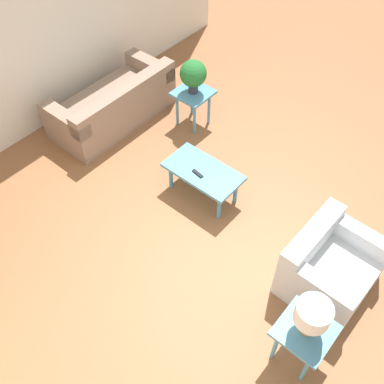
{
  "coord_description": "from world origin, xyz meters",
  "views": [
    {
      "loc": [
        -1.93,
        2.67,
        4.33
      ],
      "look_at": [
        0.19,
        0.17,
        0.55
      ],
      "focal_mm": 42.0,
      "sensor_mm": 36.0,
      "label": 1
    }
  ],
  "objects_px": {
    "side_table_lamp": "(304,334)",
    "sofa": "(114,105)",
    "coffee_table": "(203,173)",
    "potted_plant": "(193,74)",
    "armchair": "(328,267)",
    "side_table_plant": "(193,98)",
    "table_lamp": "(312,315)"
  },
  "relations": [
    {
      "from": "side_table_lamp",
      "to": "sofa",
      "type": "bearing_deg",
      "value": -18.45
    },
    {
      "from": "coffee_table",
      "to": "side_table_lamp",
      "type": "relative_size",
      "value": 1.7
    },
    {
      "from": "coffee_table",
      "to": "side_table_lamp",
      "type": "height_order",
      "value": "side_table_lamp"
    },
    {
      "from": "side_table_lamp",
      "to": "potted_plant",
      "type": "bearing_deg",
      "value": -33.68
    },
    {
      "from": "sofa",
      "to": "armchair",
      "type": "distance_m",
      "value": 3.72
    },
    {
      "from": "coffee_table",
      "to": "side_table_lamp",
      "type": "distance_m",
      "value": 2.25
    },
    {
      "from": "coffee_table",
      "to": "side_table_plant",
      "type": "distance_m",
      "value": 1.38
    },
    {
      "from": "side_table_lamp",
      "to": "potted_plant",
      "type": "xyz_separation_m",
      "value": [
        2.98,
        -1.99,
        0.38
      ]
    },
    {
      "from": "coffee_table",
      "to": "side_table_plant",
      "type": "height_order",
      "value": "side_table_plant"
    },
    {
      "from": "side_table_lamp",
      "to": "table_lamp",
      "type": "bearing_deg",
      "value": 153.43
    },
    {
      "from": "armchair",
      "to": "coffee_table",
      "type": "height_order",
      "value": "armchair"
    },
    {
      "from": "armchair",
      "to": "side_table_lamp",
      "type": "bearing_deg",
      "value": -166.0
    },
    {
      "from": "side_table_plant",
      "to": "potted_plant",
      "type": "xyz_separation_m",
      "value": [
        0.0,
        -0.0,
        0.38
      ]
    },
    {
      "from": "sofa",
      "to": "side_table_plant",
      "type": "xyz_separation_m",
      "value": [
        -0.91,
        -0.69,
        0.18
      ]
    },
    {
      "from": "sofa",
      "to": "potted_plant",
      "type": "xyz_separation_m",
      "value": [
        -0.91,
        -0.69,
        0.57
      ]
    },
    {
      "from": "sofa",
      "to": "side_table_plant",
      "type": "height_order",
      "value": "sofa"
    },
    {
      "from": "table_lamp",
      "to": "armchair",
      "type": "bearing_deg",
      "value": -77.02
    },
    {
      "from": "potted_plant",
      "to": "table_lamp",
      "type": "relative_size",
      "value": 1.16
    },
    {
      "from": "armchair",
      "to": "sofa",
      "type": "bearing_deg",
      "value": 84.45
    },
    {
      "from": "armchair",
      "to": "coffee_table",
      "type": "xyz_separation_m",
      "value": [
        1.8,
        -0.14,
        0.07
      ]
    },
    {
      "from": "table_lamp",
      "to": "sofa",
      "type": "bearing_deg",
      "value": -18.45
    },
    {
      "from": "side_table_plant",
      "to": "potted_plant",
      "type": "height_order",
      "value": "potted_plant"
    },
    {
      "from": "armchair",
      "to": "potted_plant",
      "type": "relative_size",
      "value": 2.0
    },
    {
      "from": "coffee_table",
      "to": "potted_plant",
      "type": "bearing_deg",
      "value": -44.75
    },
    {
      "from": "armchair",
      "to": "potted_plant",
      "type": "xyz_separation_m",
      "value": [
        2.78,
        -1.11,
        0.55
      ]
    },
    {
      "from": "coffee_table",
      "to": "side_table_plant",
      "type": "xyz_separation_m",
      "value": [
        0.98,
        -0.97,
        0.09
      ]
    },
    {
      "from": "side_table_plant",
      "to": "side_table_lamp",
      "type": "bearing_deg",
      "value": 146.32
    },
    {
      "from": "side_table_lamp",
      "to": "side_table_plant",
      "type": "bearing_deg",
      "value": -33.68
    },
    {
      "from": "side_table_plant",
      "to": "armchair",
      "type": "bearing_deg",
      "value": 158.18
    },
    {
      "from": "sofa",
      "to": "armchair",
      "type": "bearing_deg",
      "value": 83.03
    },
    {
      "from": "armchair",
      "to": "table_lamp",
      "type": "height_order",
      "value": "table_lamp"
    },
    {
      "from": "armchair",
      "to": "coffee_table",
      "type": "distance_m",
      "value": 1.81
    }
  ]
}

